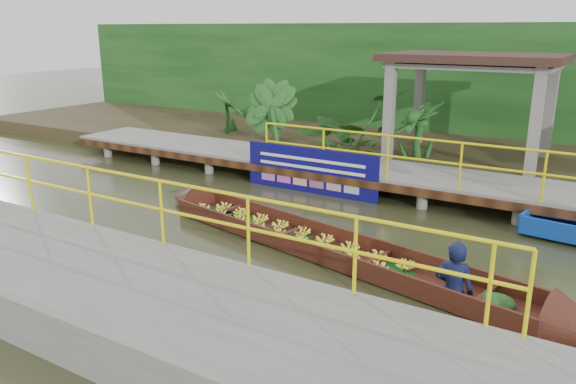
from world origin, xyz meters
The scene contains 9 objects.
ground centered at (0.00, 0.00, 0.00)m, with size 80.00×80.00×0.00m, color #2C2F17.
land_strip centered at (0.00, 7.50, 0.23)m, with size 30.00×8.00×0.45m, color #302A18.
far_dock centered at (0.02, 3.43, 0.48)m, with size 16.00×2.06×1.66m.
near_dock centered at (1.00, -4.20, 0.30)m, with size 18.00×2.40×1.73m.
pavilion centered at (3.00, 6.30, 2.82)m, with size 4.40×3.00×3.00m.
foliage_backdrop centered at (0.00, 10.00, 2.00)m, with size 30.00×0.80×4.00m, color #143F14.
vendor_boat centered at (2.77, -0.79, 0.22)m, with size 9.22×2.80×2.00m.
blue_banner centered at (0.30, 2.48, 0.56)m, with size 3.50×0.04×1.10m.
tropical_plants centered at (1.58, 5.30, 1.20)m, with size 14.21×1.21×1.51m.
Camera 1 is at (6.61, -8.92, 3.83)m, focal length 35.00 mm.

